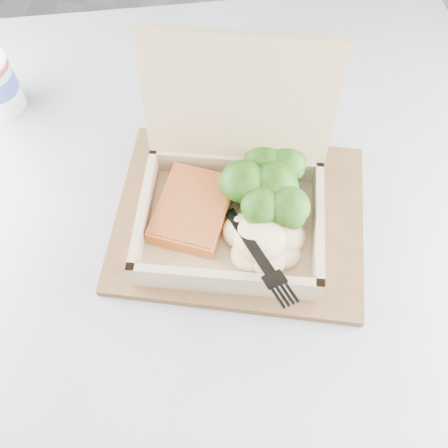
# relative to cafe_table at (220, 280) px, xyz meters

# --- Properties ---
(cafe_table) EXTENTS (1.08, 1.08, 0.76)m
(cafe_table) POSITION_rel_cafe_table_xyz_m (0.00, 0.00, 0.00)
(cafe_table) COLOR black
(cafe_table) RESTS_ON floor
(serving_tray) EXTENTS (0.32, 0.26, 0.01)m
(serving_tray) POSITION_rel_cafe_table_xyz_m (0.03, 0.01, 0.20)
(serving_tray) COLOR brown
(serving_tray) RESTS_ON cafe_table
(takeout_container) EXTENTS (0.23, 0.21, 0.21)m
(takeout_container) POSITION_rel_cafe_table_xyz_m (0.02, 0.02, 0.26)
(takeout_container) COLOR tan
(takeout_container) RESTS_ON serving_tray
(salmon_fillet) EXTENTS (0.10, 0.12, 0.02)m
(salmon_fillet) POSITION_rel_cafe_table_xyz_m (-0.03, -0.01, 0.23)
(salmon_fillet) COLOR orange
(salmon_fillet) RESTS_ON takeout_container
(broccoli_pile) EXTENTS (0.13, 0.13, 0.05)m
(broccoli_pile) POSITION_rel_cafe_table_xyz_m (0.06, 0.03, 0.24)
(broccoli_pile) COLOR #38761A
(broccoli_pile) RESTS_ON takeout_container
(mashed_potatoes) EXTENTS (0.11, 0.09, 0.04)m
(mashed_potatoes) POSITION_rel_cafe_table_xyz_m (0.06, -0.04, 0.24)
(mashed_potatoes) COLOR beige
(mashed_potatoes) RESTS_ON takeout_container
(plastic_fork) EXTENTS (0.10, 0.15, 0.04)m
(plastic_fork) POSITION_rel_cafe_table_xyz_m (0.03, -0.03, 0.25)
(plastic_fork) COLOR black
(plastic_fork) RESTS_ON mashed_potatoes
(receipt) EXTENTS (0.11, 0.16, 0.00)m
(receipt) POSITION_rel_cafe_table_xyz_m (-0.02, 0.18, 0.20)
(receipt) COLOR silver
(receipt) RESTS_ON cafe_table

